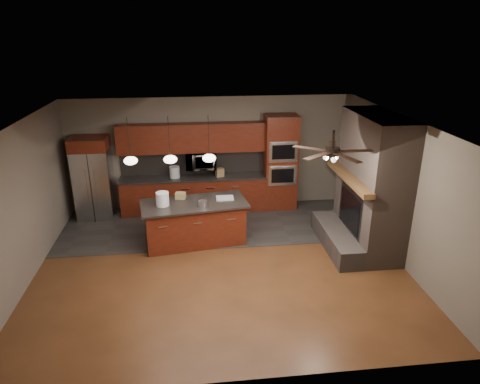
{
  "coord_description": "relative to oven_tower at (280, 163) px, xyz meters",
  "views": [
    {
      "loc": [
        -0.47,
        -7.32,
        4.35
      ],
      "look_at": [
        0.44,
        0.6,
        1.26
      ],
      "focal_mm": 32.0,
      "sensor_mm": 36.0,
      "label": 1
    }
  ],
  "objects": [
    {
      "name": "ground",
      "position": [
        -1.7,
        -2.69,
        -1.19
      ],
      "size": [
        7.0,
        7.0,
        0.0
      ],
      "primitive_type": "plane",
      "color": "brown",
      "rests_on": "ground"
    },
    {
      "name": "ceiling_fan",
      "position": [
        0.1,
        -3.49,
        1.27
      ],
      "size": [
        1.27,
        1.33,
        0.41
      ],
      "color": "black",
      "rests_on": "ceiling"
    },
    {
      "name": "pendant_left",
      "position": [
        -3.35,
        -1.99,
        0.77
      ],
      "size": [
        0.26,
        0.26,
        0.92
      ],
      "color": "black",
      "rests_on": "ceiling"
    },
    {
      "name": "pendant_right",
      "position": [
        -1.85,
        -1.99,
        0.77
      ],
      "size": [
        0.26,
        0.26,
        0.92
      ],
      "color": "black",
      "rests_on": "ceiling"
    },
    {
      "name": "microwave",
      "position": [
        -1.98,
        0.06,
        0.11
      ],
      "size": [
        0.73,
        0.41,
        0.5
      ],
      "primitive_type": "imported",
      "color": "silver",
      "rests_on": "back_cabinetry"
    },
    {
      "name": "left_wall",
      "position": [
        -5.2,
        -2.69,
        0.21
      ],
      "size": [
        0.02,
        6.0,
        2.8
      ],
      "primitive_type": "cube",
      "color": "#655B51",
      "rests_on": "ground"
    },
    {
      "name": "right_wall",
      "position": [
        1.8,
        -2.69,
        0.21
      ],
      "size": [
        0.02,
        6.0,
        2.8
      ],
      "primitive_type": "cube",
      "color": "#655B51",
      "rests_on": "ground"
    },
    {
      "name": "ceiling",
      "position": [
        -1.7,
        -2.69,
        1.61
      ],
      "size": [
        7.0,
        6.0,
        0.02
      ],
      "primitive_type": "cube",
      "color": "white",
      "rests_on": "back_wall"
    },
    {
      "name": "white_bucket",
      "position": [
        -2.82,
        -1.79,
        -0.13
      ],
      "size": [
        0.33,
        0.33,
        0.28
      ],
      "primitive_type": "cylinder",
      "rotation": [
        0.0,
        0.0,
        0.29
      ],
      "color": "white",
      "rests_on": "kitchen_island"
    },
    {
      "name": "pendant_center",
      "position": [
        -2.6,
        -1.99,
        0.77
      ],
      "size": [
        0.26,
        0.26,
        0.92
      ],
      "color": "black",
      "rests_on": "ceiling"
    },
    {
      "name": "paint_tray",
      "position": [
        -1.52,
        -1.57,
        -0.25
      ],
      "size": [
        0.37,
        0.26,
        0.04
      ],
      "primitive_type": "cube",
      "rotation": [
        0.0,
        0.0,
        -0.0
      ],
      "color": "silver",
      "rests_on": "kitchen_island"
    },
    {
      "name": "fireplace_column",
      "position": [
        1.34,
        -2.29,
        0.11
      ],
      "size": [
        1.3,
        2.1,
        2.8
      ],
      "color": "brown",
      "rests_on": "ground"
    },
    {
      "name": "slate_tile_patch",
      "position": [
        -1.7,
        -0.89,
        -1.19
      ],
      "size": [
        7.0,
        2.4,
        0.01
      ],
      "primitive_type": "cube",
      "color": "#2F2D2B",
      "rests_on": "ground"
    },
    {
      "name": "refrigerator",
      "position": [
        -4.54,
        -0.07,
        -0.2
      ],
      "size": [
        0.84,
        0.75,
        1.98
      ],
      "color": "silver",
      "rests_on": "ground"
    },
    {
      "name": "back_wall",
      "position": [
        -1.7,
        0.31,
        0.21
      ],
      "size": [
        7.0,
        0.02,
        2.8
      ],
      "primitive_type": "cube",
      "color": "#655B51",
      "rests_on": "ground"
    },
    {
      "name": "oven_tower",
      "position": [
        0.0,
        0.0,
        0.0
      ],
      "size": [
        0.8,
        0.63,
        2.38
      ],
      "color": "maroon",
      "rests_on": "ground"
    },
    {
      "name": "counter_bucket",
      "position": [
        -2.62,
        0.01,
        -0.15
      ],
      "size": [
        0.26,
        0.26,
        0.28
      ],
      "primitive_type": "cylinder",
      "rotation": [
        0.0,
        0.0,
        -0.07
      ],
      "color": "silver",
      "rests_on": "back_cabinetry"
    },
    {
      "name": "cardboard_box",
      "position": [
        -2.46,
        -1.45,
        -0.2
      ],
      "size": [
        0.24,
        0.19,
        0.13
      ],
      "primitive_type": "cube",
      "rotation": [
        0.0,
        0.0,
        -0.2
      ],
      "color": "#9B8450",
      "rests_on": "kitchen_island"
    },
    {
      "name": "back_cabinetry",
      "position": [
        -2.18,
        0.05,
        -0.3
      ],
      "size": [
        3.59,
        0.64,
        2.2
      ],
      "color": "maroon",
      "rests_on": "ground"
    },
    {
      "name": "kitchen_island",
      "position": [
        -2.18,
        -1.72,
        -0.73
      ],
      "size": [
        2.31,
        1.3,
        0.92
      ],
      "rotation": [
        0.0,
        0.0,
        0.14
      ],
      "color": "maroon",
      "rests_on": "ground"
    },
    {
      "name": "counter_box",
      "position": [
        -1.52,
        -0.04,
        -0.19
      ],
      "size": [
        0.22,
        0.19,
        0.21
      ],
      "primitive_type": "cube",
      "rotation": [
        0.0,
        0.0,
        0.26
      ],
      "color": "olive",
      "rests_on": "back_cabinetry"
    },
    {
      "name": "paint_can",
      "position": [
        -2.01,
        -1.93,
        -0.21
      ],
      "size": [
        0.22,
        0.22,
        0.12
      ],
      "primitive_type": "cylinder",
      "rotation": [
        0.0,
        0.0,
        -0.23
      ],
      "color": "silver",
      "rests_on": "kitchen_island"
    }
  ]
}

